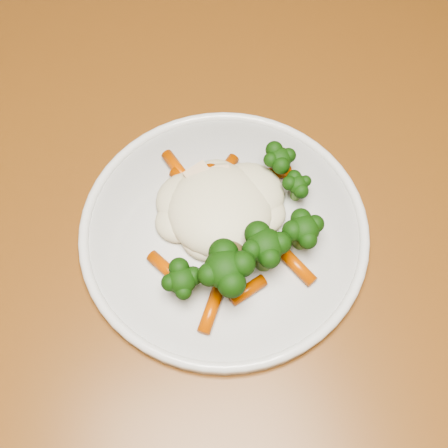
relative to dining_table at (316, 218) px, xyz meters
name	(u,v)px	position (x,y,z in m)	size (l,w,h in m)	color
dining_table	(316,218)	(0.00, 0.00, 0.00)	(1.39, 1.12, 0.75)	brown
plate	(224,231)	(-0.13, -0.04, 0.10)	(0.28, 0.28, 0.01)	silver
meal	(234,223)	(-0.12, -0.05, 0.13)	(0.17, 0.20, 0.05)	beige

